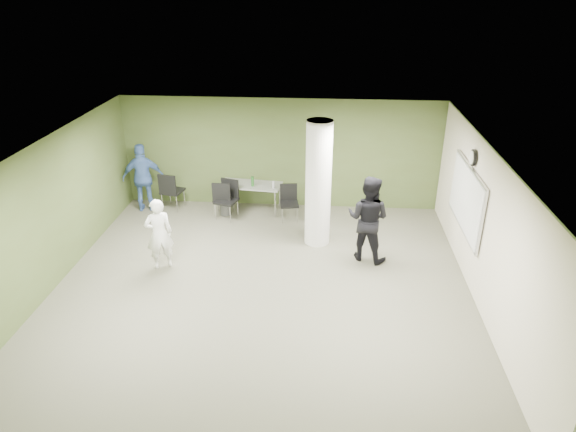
# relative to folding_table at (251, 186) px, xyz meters

# --- Properties ---
(floor) EXTENTS (8.00, 8.00, 0.00)m
(floor) POSITION_rel_folding_table_xyz_m (0.71, -3.54, -0.68)
(floor) COLOR #4B4A3B
(floor) RESTS_ON ground
(ceiling) EXTENTS (8.00, 8.00, 0.00)m
(ceiling) POSITION_rel_folding_table_xyz_m (0.71, -3.54, 2.12)
(ceiling) COLOR white
(ceiling) RESTS_ON wall_back
(wall_back) EXTENTS (8.00, 2.80, 0.02)m
(wall_back) POSITION_rel_folding_table_xyz_m (0.71, 0.46, 0.72)
(wall_back) COLOR #465427
(wall_back) RESTS_ON floor
(wall_left) EXTENTS (0.02, 8.00, 2.80)m
(wall_left) POSITION_rel_folding_table_xyz_m (-3.29, -3.54, 0.72)
(wall_left) COLOR #465427
(wall_left) RESTS_ON floor
(wall_right_cream) EXTENTS (0.02, 8.00, 2.80)m
(wall_right_cream) POSITION_rel_folding_table_xyz_m (4.71, -3.54, 0.72)
(wall_right_cream) COLOR beige
(wall_right_cream) RESTS_ON floor
(column) EXTENTS (0.56, 0.56, 2.80)m
(column) POSITION_rel_folding_table_xyz_m (1.71, -1.54, 0.72)
(column) COLOR silver
(column) RESTS_ON floor
(whiteboard) EXTENTS (0.05, 2.30, 1.30)m
(whiteboard) POSITION_rel_folding_table_xyz_m (4.64, -2.34, 0.82)
(whiteboard) COLOR silver
(whiteboard) RESTS_ON wall_right_cream
(wall_clock) EXTENTS (0.06, 0.32, 0.32)m
(wall_clock) POSITION_rel_folding_table_xyz_m (4.64, -2.34, 1.67)
(wall_clock) COLOR black
(wall_clock) RESTS_ON wall_right_cream
(folding_table) EXTENTS (1.60, 0.84, 0.98)m
(folding_table) POSITION_rel_folding_table_xyz_m (0.00, 0.00, 0.00)
(folding_table) COLOR gray
(folding_table) RESTS_ON floor
(wastebasket) EXTENTS (0.25, 0.25, 0.29)m
(wastebasket) POSITION_rel_folding_table_xyz_m (-0.63, -0.28, -0.53)
(wastebasket) COLOR #4C4C4C
(wastebasket) RESTS_ON floor
(chair_back_left) EXTENTS (0.59, 0.59, 1.00)m
(chair_back_left) POSITION_rel_folding_table_xyz_m (-2.04, -0.12, -0.09)
(chair_back_left) COLOR black
(chair_back_left) RESTS_ON floor
(chair_back_right) EXTENTS (0.47, 0.47, 0.94)m
(chair_back_right) POSITION_rel_folding_table_xyz_m (-0.65, -0.40, -0.13)
(chair_back_right) COLOR black
(chair_back_right) RESTS_ON floor
(chair_table_left) EXTENTS (0.60, 0.60, 0.97)m
(chair_table_left) POSITION_rel_folding_table_xyz_m (-0.51, -0.43, -0.11)
(chair_table_left) COLOR black
(chair_table_left) RESTS_ON floor
(chair_table_right) EXTENTS (0.50, 0.50, 0.88)m
(chair_table_right) POSITION_rel_folding_table_xyz_m (0.99, -0.39, -0.16)
(chair_table_right) COLOR black
(chair_table_right) RESTS_ON floor
(woman_white) EXTENTS (0.66, 0.58, 1.52)m
(woman_white) POSITION_rel_folding_table_xyz_m (-1.44, -2.90, 0.08)
(woman_white) COLOR white
(woman_white) RESTS_ON floor
(man_black) EXTENTS (1.10, 1.00, 1.85)m
(man_black) POSITION_rel_folding_table_xyz_m (2.77, -2.20, 0.25)
(man_black) COLOR black
(man_black) RESTS_ON floor
(man_blue) EXTENTS (1.10, 0.64, 1.75)m
(man_blue) POSITION_rel_folding_table_xyz_m (-2.69, -0.14, 0.20)
(man_blue) COLOR #4162A2
(man_blue) RESTS_ON floor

